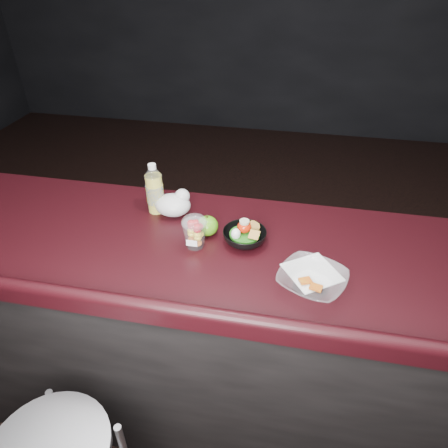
# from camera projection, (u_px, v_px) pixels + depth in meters

# --- Properties ---
(room_shell) EXTENTS (8.00, 8.00, 8.00)m
(room_shell) POSITION_uv_depth(u_px,v_px,m) (200.00, 11.00, 0.77)
(room_shell) COLOR black
(room_shell) RESTS_ON ground
(counter) EXTENTS (4.06, 0.71, 1.02)m
(counter) POSITION_uv_depth(u_px,v_px,m) (227.00, 336.00, 1.77)
(counter) COLOR black
(counter) RESTS_ON ground
(lemonade_bottle) EXTENTS (0.07, 0.07, 0.21)m
(lemonade_bottle) POSITION_uv_depth(u_px,v_px,m) (155.00, 192.00, 1.62)
(lemonade_bottle) COLOR gold
(lemonade_bottle) RESTS_ON counter
(fruit_cup) EXTENTS (0.09, 0.09, 0.13)m
(fruit_cup) POSITION_uv_depth(u_px,v_px,m) (195.00, 231.00, 1.44)
(fruit_cup) COLOR white
(fruit_cup) RESTS_ON counter
(green_apple) EXTENTS (0.08, 0.08, 0.09)m
(green_apple) POSITION_uv_depth(u_px,v_px,m) (207.00, 226.00, 1.52)
(green_apple) COLOR #247B0E
(green_apple) RESTS_ON counter
(plastic_bag) EXTENTS (0.15, 0.12, 0.11)m
(plastic_bag) POSITION_uv_depth(u_px,v_px,m) (174.00, 204.00, 1.63)
(plastic_bag) COLOR silver
(plastic_bag) RESTS_ON counter
(snack_bowl) EXTENTS (0.19, 0.19, 0.09)m
(snack_bowl) POSITION_uv_depth(u_px,v_px,m) (244.00, 236.00, 1.48)
(snack_bowl) COLOR black
(snack_bowl) RESTS_ON counter
(takeout_bowl) EXTENTS (0.28, 0.28, 0.05)m
(takeout_bowl) POSITION_uv_depth(u_px,v_px,m) (312.00, 280.00, 1.29)
(takeout_bowl) COLOR silver
(takeout_bowl) RESTS_ON counter
(paper_napkin) EXTENTS (0.22, 0.22, 0.00)m
(paper_napkin) POSITION_uv_depth(u_px,v_px,m) (312.00, 272.00, 1.36)
(paper_napkin) COLOR white
(paper_napkin) RESTS_ON counter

